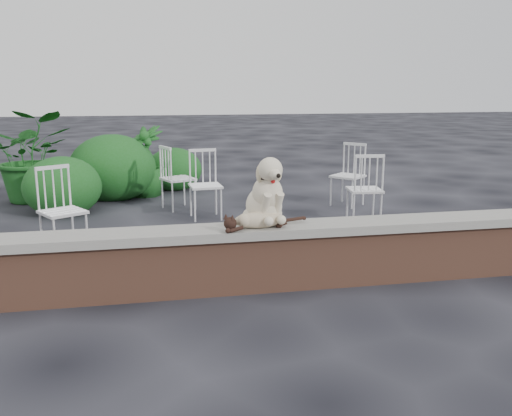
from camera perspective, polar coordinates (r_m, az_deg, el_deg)
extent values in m
plane|color=black|center=(5.15, 4.94, -7.91)|extent=(60.00, 60.00, 0.00)
cube|color=brown|center=(5.07, 5.00, -5.26)|extent=(6.00, 0.30, 0.50)
cube|color=slate|center=(4.99, 5.06, -2.09)|extent=(6.20, 0.40, 0.08)
imported|color=#165017|center=(9.34, -22.26, 5.01)|extent=(1.34, 1.17, 1.44)
imported|color=#165017|center=(9.27, -11.36, 4.77)|extent=(0.91, 0.91, 1.16)
ellipsoid|color=#165017|center=(8.29, -19.40, 2.07)|extent=(1.09, 1.00, 0.87)
ellipsoid|color=#165017|center=(9.19, -14.61, 3.99)|extent=(1.38, 1.27, 1.09)
ellipsoid|color=#165017|center=(9.83, -8.47, 3.94)|extent=(0.97, 0.89, 0.77)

